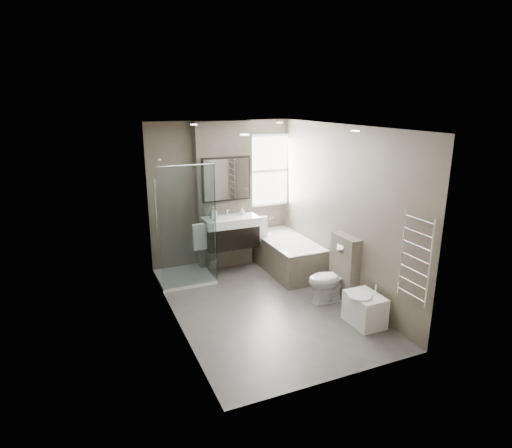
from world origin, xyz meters
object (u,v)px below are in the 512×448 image
vanity (231,232)px  bidet (364,309)px  toilet (331,279)px  bathtub (286,253)px

vanity → bidet: (1.01, -2.45, -0.52)m
toilet → bidet: size_ratio=1.27×
bathtub → toilet: size_ratio=2.29×
vanity → bidet: 2.70m
bathtub → bidet: bearing=-87.6°
bidet → vanity: bearing=112.5°
vanity → bathtub: (0.92, -0.33, -0.43)m
vanity → toilet: vanity is taller
bathtub → toilet: 1.35m
bathtub → bidet: bathtub is taller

